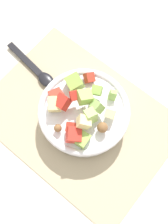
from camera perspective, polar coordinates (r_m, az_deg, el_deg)
name	(u,v)px	position (r m, az deg, el deg)	size (l,w,h in m)	color
ground_plane	(79,119)	(0.79, -1.07, -1.44)	(2.40, 2.40, 0.00)	silver
placemat	(79,119)	(0.79, -1.07, -1.37)	(0.49, 0.36, 0.01)	tan
salad_bowl	(84,113)	(0.75, -0.09, -0.19)	(0.23, 0.23, 0.13)	white
serving_spoon	(38,72)	(0.84, -9.03, 7.81)	(0.19, 0.05, 0.01)	black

